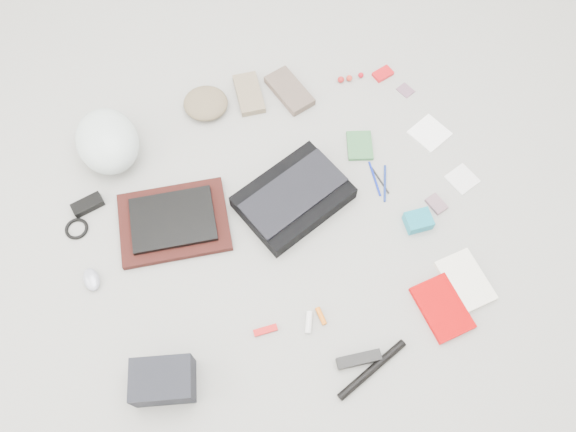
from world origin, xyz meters
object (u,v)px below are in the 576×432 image
object	(u,v)px
messenger_bag	(293,198)
bike_helmet	(107,141)
accordion_wallet	(418,221)
laptop	(173,219)
camera_bag	(163,381)
book_red	(442,308)

from	to	relation	value
messenger_bag	bike_helmet	size ratio (longest dim) A/B	1.34
messenger_bag	bike_helmet	distance (m)	0.75
messenger_bag	accordion_wallet	size ratio (longest dim) A/B	4.13
laptop	camera_bag	size ratio (longest dim) A/B	1.57
laptop	book_red	world-z (taller)	laptop
book_red	accordion_wallet	distance (m)	0.34
camera_bag	accordion_wallet	bearing A→B (deg)	28.87
messenger_bag	book_red	size ratio (longest dim) A/B	1.83
bike_helmet	accordion_wallet	distance (m)	1.23
messenger_bag	camera_bag	distance (m)	0.80
messenger_bag	bike_helmet	xyz separation A→B (m)	(-0.62, 0.43, 0.06)
laptop	bike_helmet	bearing A→B (deg)	119.89
book_red	accordion_wallet	bearing A→B (deg)	75.00
camera_bag	book_red	world-z (taller)	camera_bag
laptop	book_red	distance (m)	1.03
book_red	accordion_wallet	world-z (taller)	accordion_wallet
laptop	camera_bag	bearing A→B (deg)	-98.78
accordion_wallet	messenger_bag	bearing A→B (deg)	153.04
laptop	camera_bag	distance (m)	0.59
bike_helmet	accordion_wallet	size ratio (longest dim) A/B	3.09
messenger_bag	laptop	world-z (taller)	messenger_bag
bike_helmet	camera_bag	size ratio (longest dim) A/B	1.51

